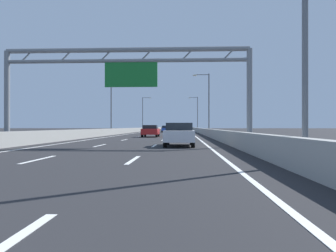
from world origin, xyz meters
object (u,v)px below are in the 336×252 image
(green_car, at_px, (165,128))
(blue_car, at_px, (166,129))
(black_car, at_px, (164,128))
(streetlamp_right_far, at_px, (197,112))
(streetlamp_right_mid, at_px, (207,100))
(streetlamp_right_near, at_px, (298,2))
(streetlamp_left_far, at_px, (143,112))
(red_car, at_px, (151,131))
(streetlamp_left_mid, at_px, (113,100))
(white_car, at_px, (179,134))
(sign_gantry, at_px, (127,71))
(yellow_car, at_px, (169,128))

(green_car, bearing_deg, blue_car, -86.75)
(black_car, bearing_deg, streetlamp_right_far, -72.53)
(streetlamp_right_mid, height_order, streetlamp_right_far, same)
(streetlamp_right_near, distance_m, streetlamp_left_far, 81.01)
(streetlamp_right_mid, bearing_deg, streetlamp_left_far, 110.56)
(streetlamp_right_far, xyz_separation_m, black_car, (-11.11, 35.31, -4.64))
(red_car, bearing_deg, streetlamp_right_mid, 57.88)
(streetlamp_right_far, height_order, green_car, streetlamp_right_far)
(streetlamp_left_mid, distance_m, white_car, 32.15)
(streetlamp_right_far, bearing_deg, green_car, 103.56)
(sign_gantry, distance_m, black_car, 105.27)
(streetlamp_left_mid, distance_m, red_car, 14.95)
(streetlamp_left_far, bearing_deg, streetlamp_right_near, -79.38)
(streetlamp_right_far, relative_size, yellow_car, 2.09)
(streetlamp_left_far, relative_size, blue_car, 2.16)
(streetlamp_right_mid, xyz_separation_m, red_car, (-7.67, -12.22, -4.65))
(streetlamp_right_mid, distance_m, green_car, 87.30)
(streetlamp_left_far, distance_m, streetlamp_right_far, 14.93)
(sign_gantry, height_order, green_car, sign_gantry)
(streetlamp_right_mid, relative_size, red_car, 2.30)
(blue_car, relative_size, yellow_car, 0.97)
(streetlamp_right_far, height_order, blue_car, streetlamp_right_far)
(streetlamp_left_mid, distance_m, blue_car, 20.90)
(streetlamp_right_near, distance_m, yellow_car, 77.33)
(black_car, distance_m, green_car, 11.33)
(streetlamp_right_near, bearing_deg, streetlamp_left_mid, 110.56)
(streetlamp_left_mid, bearing_deg, streetlamp_right_near, -69.44)
(yellow_car, relative_size, black_car, 0.98)
(streetlamp_right_far, bearing_deg, streetlamp_left_mid, -110.56)
(streetlamp_right_mid, bearing_deg, sign_gantry, -103.90)
(black_car, bearing_deg, yellow_car, -84.81)
(streetlamp_left_far, relative_size, yellow_car, 2.09)
(sign_gantry, height_order, black_car, sign_gantry)
(streetlamp_left_mid, height_order, yellow_car, streetlamp_left_mid)
(streetlamp_right_near, height_order, blue_car, streetlamp_right_near)
(red_car, bearing_deg, streetlamp_left_mid, 120.72)
(streetlamp_right_far, distance_m, green_car, 48.20)
(yellow_car, bearing_deg, black_car, 95.19)
(blue_car, xyz_separation_m, black_car, (-3.69, 56.18, 0.03))
(yellow_car, bearing_deg, sign_gantry, -89.81)
(yellow_car, bearing_deg, streetlamp_right_mid, -78.32)
(streetlamp_right_near, xyz_separation_m, black_car, (-11.11, 114.93, -4.64))
(blue_car, height_order, yellow_car, yellow_car)
(streetlamp_right_near, xyz_separation_m, yellow_car, (-7.65, 76.81, -4.64))
(streetlamp_left_mid, bearing_deg, white_car, -69.98)
(yellow_car, relative_size, green_car, 1.01)
(streetlamp_right_far, height_order, red_car, streetlamp_right_far)
(yellow_car, xyz_separation_m, green_car, (-3.60, 49.45, 0.02))
(white_car, bearing_deg, streetlamp_right_far, 86.68)
(streetlamp_left_mid, height_order, streetlamp_right_far, same)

